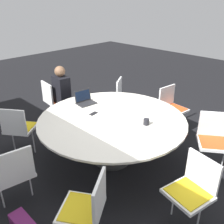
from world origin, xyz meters
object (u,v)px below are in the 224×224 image
Objects in this scene: chair_3 at (87,206)px; cell_phone at (93,114)px; chair_7 at (125,96)px; laptop at (85,100)px; coffee_cup at (146,122)px; chair_5 at (213,137)px; chair_6 at (171,105)px; chair_1 at (18,126)px; chair_4 at (193,187)px; chair_2 at (14,171)px; person_0 at (62,92)px; chair_0 at (54,98)px.

cell_phone is at bearing 13.42° from chair_3.
laptop is (-0.12, 1.16, 0.28)m from chair_7.
chair_3 is 1.50m from coffee_cup.
chair_5 and chair_6 have the same top height.
chair_1 and chair_4 have the same top height.
chair_4 is 2.76m from chair_7.
chair_4 is at bearing 68.63° from chair_5.
chair_2 is 0.71× the size of person_0.
chair_3 is at bearing -23.88° from person_0.
person_0 reaches higher than chair_5.
person_0 is at bearing -65.61° from chair_7.
chair_2 is 2.07m from chair_4.
person_0 reaches higher than coffee_cup.
person_0 is at bearing 72.57° from chair_1.
chair_2 is at bearing 25.17° from chair_5.
person_0 is (3.03, -0.45, 0.19)m from chair_4.
cell_phone is at bearing -6.59° from person_0.
chair_6 is (-1.90, -1.36, 0.00)m from chair_0.
cell_phone is at bearing -7.95° from chair_6.
coffee_cup is (0.38, -1.42, 0.27)m from chair_3.
chair_7 is at bearing -68.09° from cell_phone.
coffee_cup is (-1.67, -1.12, 0.27)m from chair_1.
chair_1 is 1.00× the size of chair_6.
chair_3 is 2.81m from person_0.
chair_0 is 2.64× the size of laptop.
chair_5 is at bearing 21.79° from person_0.
person_0 is (2.72, 0.73, 0.19)m from chair_5.
laptop is 3.80× the size of coffee_cup.
chair_0 is 1.00× the size of chair_7.
chair_3 is (-2.66, 1.37, 0.00)m from chair_0.
chair_7 is (1.71, -2.47, 0.00)m from chair_3.
chair_1 is 5.87× the size of cell_phone.
chair_0 is 2.99m from chair_3.
cell_phone is (-1.24, 0.29, 0.04)m from person_0.
person_0 reaches higher than chair_7.
chair_0 is at bearing 93.63° from laptop.
chair_4 is at bearing 155.96° from coffee_cup.
chair_0 is 1.00× the size of chair_2.
chair_5 is at bearing -40.81° from chair_3.
person_0 is at bearing -13.29° from cell_phone.
chair_0 reaches higher than cell_phone.
chair_0 and chair_4 have the same top height.
chair_7 is (2.33, -1.49, 0.00)m from chair_4.
chair_3 and chair_4 have the same top height.
chair_7 is (-0.34, -2.17, 0.00)m from chair_1.
chair_3 is at bearing 104.84° from coffee_cup.
person_0 is 3.70× the size of laptop.
person_0 is 1.27m from cell_phone.
chair_3 is at bearing 22.09° from chair_6.
laptop is 2.22× the size of cell_phone.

